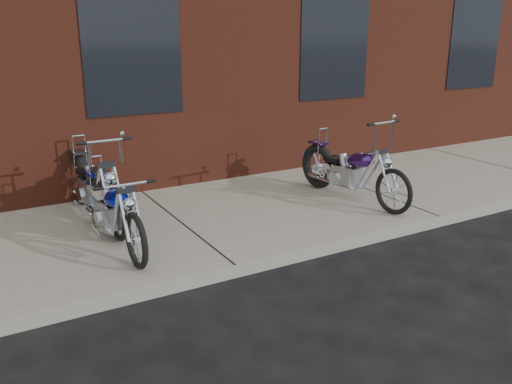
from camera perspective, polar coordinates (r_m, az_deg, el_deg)
ground at (r=5.71m, az=-2.17°, el=-9.06°), size 120.00×120.00×0.00m
sidewalk at (r=6.93m, az=-7.97°, el=-3.68°), size 22.00×3.00×0.15m
chopper_purple at (r=7.75m, az=9.90°, el=2.01°), size 0.52×2.12×1.19m
chopper_blue at (r=6.26m, az=-14.82°, el=-2.07°), size 0.50×2.05×0.89m
chopper_third at (r=7.11m, az=-16.54°, el=0.35°), size 0.55×2.24×1.14m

